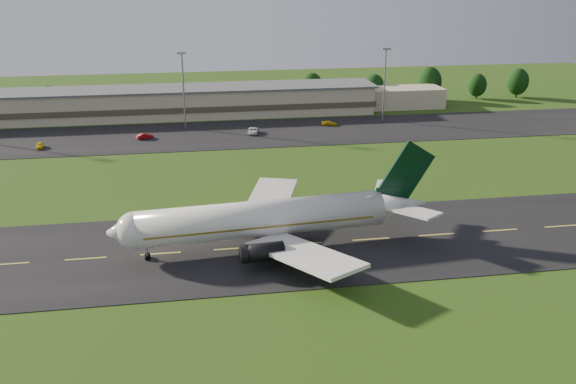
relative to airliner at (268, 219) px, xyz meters
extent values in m
plane|color=#224110|center=(-16.40, -0.07, -4.66)|extent=(360.00, 360.00, 0.00)
cube|color=black|center=(-16.40, -0.07, -4.61)|extent=(220.00, 30.00, 0.10)
cube|color=black|center=(-16.40, 71.93, -4.61)|extent=(260.00, 30.00, 0.10)
cylinder|color=white|center=(-0.85, -0.07, 0.14)|extent=(38.34, 8.88, 5.60)
sphere|color=white|center=(-19.78, -1.73, 0.14)|extent=(5.60, 5.60, 5.60)
cone|color=white|center=(-21.77, -1.90, 0.14)|extent=(4.45, 5.70, 5.38)
cone|color=white|center=(21.56, 1.88, 0.14)|extent=(9.44, 6.25, 5.49)
cube|color=olive|center=(-1.35, -0.12, -0.21)|extent=(35.36, 8.66, 0.28)
cube|color=black|center=(-20.38, -1.78, 0.69)|extent=(2.25, 3.16, 0.65)
cube|color=white|center=(3.59, -10.73, -1.36)|extent=(15.32, 19.99, 2.20)
cube|color=white|center=(1.68, 11.19, -1.36)|extent=(12.80, 20.22, 2.20)
cube|color=white|center=(22.00, -3.10, 1.04)|extent=(7.98, 9.31, 0.91)
cube|color=white|center=(21.13, 6.86, 1.04)|extent=(7.01, 9.39, 0.91)
cube|color=black|center=(20.07, 1.75, 1.94)|extent=(5.03, 0.98, 3.00)
cube|color=black|center=(22.56, 1.97, 5.64)|extent=(9.44, 1.27, 10.55)
cylinder|color=black|center=(-1.65, -8.17, -1.76)|extent=(5.81, 3.18, 2.70)
cylinder|color=black|center=(-3.04, 7.76, -1.76)|extent=(5.81, 3.18, 2.70)
cube|color=#C7B198|center=(-16.40, 95.93, -0.66)|extent=(120.00, 15.00, 8.00)
cube|color=#4C4438|center=(-16.40, 95.93, -1.46)|extent=(121.00, 15.40, 1.60)
cube|color=#595B60|center=(-16.40, 95.93, 3.49)|extent=(122.00, 16.00, 0.50)
cube|color=#C7B198|center=(53.60, 97.93, -1.66)|extent=(28.00, 11.00, 6.00)
cylinder|color=gray|center=(-11.40, 79.93, 5.34)|extent=(0.44, 0.44, 20.00)
cube|color=gray|center=(-11.40, 79.93, 15.44)|extent=(2.40, 1.20, 0.50)
cylinder|color=gray|center=(43.60, 79.93, 5.34)|extent=(0.44, 0.44, 20.00)
cube|color=gray|center=(43.60, 79.93, 15.44)|extent=(2.40, 1.20, 0.50)
cylinder|color=black|center=(-50.16, 104.46, -3.32)|extent=(0.56, 0.56, 2.69)
ellipsoid|color=black|center=(-50.16, 104.46, -0.03)|extent=(6.27, 6.27, 7.84)
cylinder|color=black|center=(28.68, 107.31, -3.12)|extent=(0.56, 0.56, 3.09)
ellipsoid|color=black|center=(28.68, 107.31, 0.66)|extent=(7.20, 7.20, 9.01)
cylinder|color=black|center=(48.71, 105.99, -3.23)|extent=(0.56, 0.56, 2.86)
ellipsoid|color=black|center=(48.71, 105.99, 0.27)|extent=(6.68, 6.68, 8.35)
cylinder|color=black|center=(67.46, 106.78, -2.96)|extent=(0.56, 0.56, 3.41)
ellipsoid|color=black|center=(67.46, 106.78, 1.21)|extent=(7.96, 7.96, 9.95)
cylinder|color=black|center=(84.08, 106.61, -3.36)|extent=(0.56, 0.56, 2.60)
ellipsoid|color=black|center=(84.08, 106.61, -0.18)|extent=(6.07, 6.07, 7.59)
cylinder|color=black|center=(98.24, 106.48, -3.14)|extent=(0.56, 0.56, 3.05)
ellipsoid|color=black|center=(98.24, 106.48, 0.59)|extent=(7.12, 7.12, 8.90)
imported|color=yellow|center=(-46.19, 65.73, -3.89)|extent=(2.17, 4.15, 1.35)
imported|color=maroon|center=(-21.76, 70.48, -3.87)|extent=(4.43, 2.90, 1.38)
imported|color=silver|center=(5.87, 71.25, -3.80)|extent=(3.54, 5.83, 1.51)
imported|color=gold|center=(27.56, 76.93, -3.95)|extent=(4.46, 2.61, 1.21)
camera|label=1|loc=(-11.99, -90.48, 36.37)|focal=40.00mm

